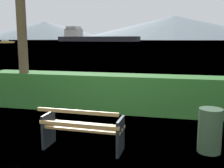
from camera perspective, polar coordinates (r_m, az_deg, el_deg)
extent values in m
plane|color=olive|center=(5.45, -6.01, -13.52)|extent=(1400.00, 1400.00, 0.00)
plane|color=#6B8EA3|center=(312.26, 12.86, 8.99)|extent=(620.00, 620.00, 0.00)
cube|color=tan|center=(5.12, -6.88, -9.69)|extent=(1.57, 0.12, 0.04)
cube|color=tan|center=(5.29, -6.09, -9.04)|extent=(1.57, 0.12, 0.04)
cube|color=tan|center=(5.46, -5.36, -8.42)|extent=(1.57, 0.12, 0.04)
cube|color=tan|center=(5.02, -7.22, -8.66)|extent=(1.57, 0.10, 0.06)
cube|color=tan|center=(4.90, -7.49, -5.88)|extent=(1.57, 0.10, 0.06)
cube|color=#1E2328|center=(5.61, -13.34, -9.37)|extent=(0.07, 0.51, 0.68)
cube|color=#1E2328|center=(5.10, 1.80, -11.04)|extent=(0.07, 0.51, 0.68)
cube|color=#2D6B28|center=(7.97, 0.70, -1.90)|extent=(7.94, 0.86, 1.09)
cylinder|color=brown|center=(8.71, -18.69, 12.24)|extent=(0.29, 0.29, 5.22)
cylinder|color=#385138|center=(5.46, 20.08, -9.27)|extent=(0.44, 0.44, 0.85)
cube|color=#232328|center=(204.01, -3.18, 9.53)|extent=(65.84, 23.66, 3.69)
cube|color=silver|center=(215.02, -8.16, 10.73)|extent=(13.34, 10.73, 5.90)
cube|color=beige|center=(215.13, -8.18, 11.76)|extent=(10.10, 10.83, 1.84)
cube|color=gold|center=(141.91, -21.76, 8.25)|extent=(7.89, 8.01, 0.82)
cube|color=silver|center=(141.90, -21.78, 8.58)|extent=(3.57, 3.59, 0.83)
cone|color=gray|center=(632.90, -14.05, 10.97)|extent=(292.90, 292.90, 40.24)
cone|color=gray|center=(586.82, 13.10, 11.57)|extent=(419.80, 419.80, 49.24)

